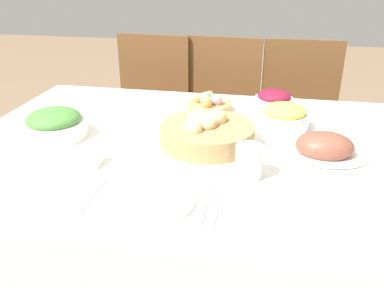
{
  "coord_description": "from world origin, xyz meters",
  "views": [
    {
      "loc": [
        0.24,
        -1.22,
        1.34
      ],
      "look_at": [
        0.02,
        -0.08,
        0.81
      ],
      "focal_mm": 38.0,
      "sensor_mm": 36.0,
      "label": 1
    }
  ],
  "objects_px": {
    "egg_basket": "(209,105)",
    "dinner_plate": "(147,199)",
    "bread_basket": "(206,132)",
    "chair_far_left": "(149,117)",
    "green_salad_bowl": "(54,124)",
    "drinking_cup": "(249,162)",
    "beet_salad_bowl": "(274,101)",
    "chair_far_right": "(298,127)",
    "spoon": "(217,207)",
    "butter_dish": "(82,159)",
    "ham_platter": "(324,148)",
    "fork": "(93,194)",
    "knife": "(205,206)",
    "pineapple_bowl": "(284,117)",
    "chair_far_center": "(218,122)"
  },
  "relations": [
    {
      "from": "egg_basket",
      "to": "dinner_plate",
      "type": "xyz_separation_m",
      "value": [
        -0.05,
        -0.7,
        -0.02
      ]
    },
    {
      "from": "bread_basket",
      "to": "chair_far_left",
      "type": "bearing_deg",
      "value": 118.07
    },
    {
      "from": "green_salad_bowl",
      "to": "drinking_cup",
      "type": "height_order",
      "value": "green_salad_bowl"
    },
    {
      "from": "egg_basket",
      "to": "beet_salad_bowl",
      "type": "xyz_separation_m",
      "value": [
        0.26,
        0.06,
        0.01
      ]
    },
    {
      "from": "chair_far_right",
      "to": "spoon",
      "type": "bearing_deg",
      "value": -103.67
    },
    {
      "from": "beet_salad_bowl",
      "to": "butter_dish",
      "type": "relative_size",
      "value": 1.3
    },
    {
      "from": "chair_far_left",
      "to": "spoon",
      "type": "height_order",
      "value": "chair_far_left"
    },
    {
      "from": "ham_platter",
      "to": "dinner_plate",
      "type": "height_order",
      "value": "ham_platter"
    },
    {
      "from": "butter_dish",
      "to": "drinking_cup",
      "type": "bearing_deg",
      "value": 1.08
    },
    {
      "from": "green_salad_bowl",
      "to": "fork",
      "type": "xyz_separation_m",
      "value": [
        0.28,
        -0.34,
        -0.04
      ]
    },
    {
      "from": "bread_basket",
      "to": "fork",
      "type": "bearing_deg",
      "value": -122.41
    },
    {
      "from": "chair_far_right",
      "to": "butter_dish",
      "type": "bearing_deg",
      "value": -124.02
    },
    {
      "from": "chair_far_right",
      "to": "butter_dish",
      "type": "xyz_separation_m",
      "value": [
        -0.72,
        -1.1,
        0.28
      ]
    },
    {
      "from": "chair_far_right",
      "to": "knife",
      "type": "relative_size",
      "value": 5.54
    },
    {
      "from": "dinner_plate",
      "to": "fork",
      "type": "height_order",
      "value": "dinner_plate"
    },
    {
      "from": "green_salad_bowl",
      "to": "butter_dish",
      "type": "bearing_deg",
      "value": -44.53
    },
    {
      "from": "fork",
      "to": "knife",
      "type": "bearing_deg",
      "value": 0.27
    },
    {
      "from": "drinking_cup",
      "to": "pineapple_bowl",
      "type": "bearing_deg",
      "value": 75.32
    },
    {
      "from": "chair_far_right",
      "to": "pineapple_bowl",
      "type": "relative_size",
      "value": 5.3
    },
    {
      "from": "knife",
      "to": "butter_dish",
      "type": "distance_m",
      "value": 0.43
    },
    {
      "from": "dinner_plate",
      "to": "chair_far_left",
      "type": "bearing_deg",
      "value": 106.68
    },
    {
      "from": "dinner_plate",
      "to": "bread_basket",
      "type": "bearing_deg",
      "value": 76.28
    },
    {
      "from": "drinking_cup",
      "to": "green_salad_bowl",
      "type": "bearing_deg",
      "value": 166.11
    },
    {
      "from": "dinner_plate",
      "to": "drinking_cup",
      "type": "xyz_separation_m",
      "value": [
        0.25,
        0.17,
        0.04
      ]
    },
    {
      "from": "ham_platter",
      "to": "knife",
      "type": "relative_size",
      "value": 1.61
    },
    {
      "from": "pineapple_bowl",
      "to": "butter_dish",
      "type": "xyz_separation_m",
      "value": [
        -0.6,
        -0.41,
        -0.03
      ]
    },
    {
      "from": "egg_basket",
      "to": "dinner_plate",
      "type": "relative_size",
      "value": 0.73
    },
    {
      "from": "chair_far_center",
      "to": "spoon",
      "type": "relative_size",
      "value": 5.54
    },
    {
      "from": "dinner_plate",
      "to": "knife",
      "type": "distance_m",
      "value": 0.15
    },
    {
      "from": "egg_basket",
      "to": "drinking_cup",
      "type": "xyz_separation_m",
      "value": [
        0.19,
        -0.52,
        0.02
      ]
    },
    {
      "from": "ham_platter",
      "to": "green_salad_bowl",
      "type": "height_order",
      "value": "green_salad_bowl"
    },
    {
      "from": "egg_basket",
      "to": "spoon",
      "type": "bearing_deg",
      "value": -79.77
    },
    {
      "from": "egg_basket",
      "to": "green_salad_bowl",
      "type": "xyz_separation_m",
      "value": [
        -0.49,
        -0.36,
        0.02
      ]
    },
    {
      "from": "pineapple_bowl",
      "to": "spoon",
      "type": "distance_m",
      "value": 0.6
    },
    {
      "from": "chair_far_left",
      "to": "spoon",
      "type": "bearing_deg",
      "value": -62.82
    },
    {
      "from": "butter_dish",
      "to": "chair_far_center",
      "type": "bearing_deg",
      "value": 75.84
    },
    {
      "from": "green_salad_bowl",
      "to": "knife",
      "type": "bearing_deg",
      "value": -30.47
    },
    {
      "from": "dinner_plate",
      "to": "butter_dish",
      "type": "height_order",
      "value": "butter_dish"
    },
    {
      "from": "chair_far_center",
      "to": "drinking_cup",
      "type": "relative_size",
      "value": 9.64
    },
    {
      "from": "bread_basket",
      "to": "chair_far_right",
      "type": "bearing_deg",
      "value": 67.36
    },
    {
      "from": "fork",
      "to": "spoon",
      "type": "height_order",
      "value": "same"
    },
    {
      "from": "green_salad_bowl",
      "to": "pineapple_bowl",
      "type": "height_order",
      "value": "green_salad_bowl"
    },
    {
      "from": "bread_basket",
      "to": "egg_basket",
      "type": "relative_size",
      "value": 1.75
    },
    {
      "from": "bread_basket",
      "to": "knife",
      "type": "bearing_deg",
      "value": -81.67
    },
    {
      "from": "chair_far_left",
      "to": "green_salad_bowl",
      "type": "xyz_separation_m",
      "value": [
        -0.05,
        -0.93,
        0.31
      ]
    },
    {
      "from": "fork",
      "to": "butter_dish",
      "type": "relative_size",
      "value": 1.41
    },
    {
      "from": "green_salad_bowl",
      "to": "fork",
      "type": "relative_size",
      "value": 1.27
    },
    {
      "from": "beet_salad_bowl",
      "to": "spoon",
      "type": "height_order",
      "value": "beet_salad_bowl"
    },
    {
      "from": "chair_far_center",
      "to": "spoon",
      "type": "bearing_deg",
      "value": -78.85
    },
    {
      "from": "beet_salad_bowl",
      "to": "butter_dish",
      "type": "distance_m",
      "value": 0.82
    }
  ]
}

